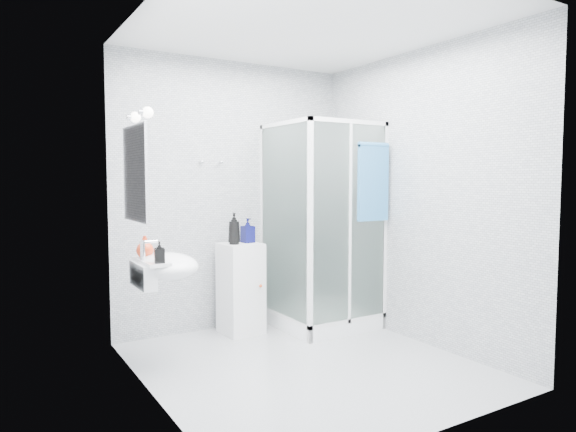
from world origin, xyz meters
TOP-DOWN VIEW (x-y plane):
  - room at (0.00, 0.00)m, footprint 2.40×2.60m
  - shower_enclosure at (0.67, 0.77)m, footprint 0.90×0.95m
  - wall_basin at (-0.99, 0.45)m, footprint 0.46×0.56m
  - mirror at (-1.19, 0.45)m, footprint 0.02×0.60m
  - vanity_lights at (-1.14, 0.45)m, footprint 0.10×0.40m
  - wall_hooks at (-0.25, 1.26)m, footprint 0.23×0.06m
  - storage_cabinet at (-0.06, 1.03)m, footprint 0.37×0.39m
  - hand_towel at (0.99, 0.36)m, footprint 0.34×0.05m
  - shampoo_bottle_a at (-0.14, 1.00)m, footprint 0.14×0.14m
  - shampoo_bottle_b at (0.03, 1.05)m, footprint 0.12×0.12m
  - soap_dispenser_orange at (-1.09, 0.57)m, footprint 0.16×0.16m
  - soap_dispenser_black at (-1.07, 0.26)m, footprint 0.08×0.08m

SIDE VIEW (x-z plane):
  - storage_cabinet at x=-0.06m, z-range 0.00..0.85m
  - shower_enclosure at x=0.67m, z-range -0.55..1.45m
  - wall_basin at x=-0.99m, z-range 0.62..0.97m
  - soap_dispenser_black at x=-1.07m, z-range 0.86..1.02m
  - soap_dispenser_orange at x=-1.09m, z-range 0.86..1.03m
  - shampoo_bottle_b at x=0.03m, z-range 0.85..1.09m
  - shampoo_bottle_a at x=-0.14m, z-range 0.85..1.15m
  - room at x=0.00m, z-range 0.00..2.60m
  - hand_towel at x=0.99m, z-range 1.09..1.81m
  - mirror at x=-1.19m, z-range 1.15..1.85m
  - wall_hooks at x=-0.25m, z-range 1.60..1.64m
  - vanity_lights at x=-1.14m, z-range 1.88..1.96m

